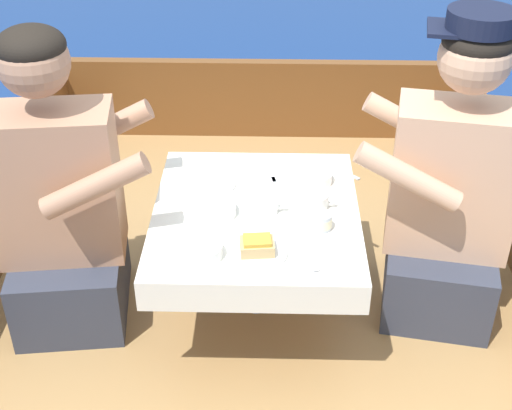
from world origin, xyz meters
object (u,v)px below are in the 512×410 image
at_px(person_starboard, 449,196).
at_px(sandwich, 257,245).
at_px(coffee_cup_port, 316,201).
at_px(coffee_cup_starboard, 267,205).
at_px(person_port, 61,208).
at_px(tin_can, 321,221).

xyz_separation_m(person_starboard, sandwich, (-0.63, -0.30, 0.01)).
relative_size(coffee_cup_port, coffee_cup_starboard, 1.06).
bearing_deg(sandwich, person_starboard, 25.46).
bearing_deg(coffee_cup_starboard, coffee_cup_port, 10.69).
relative_size(person_port, coffee_cup_starboard, 10.45).
height_order(person_port, coffee_cup_starboard, person_port).
bearing_deg(tin_can, person_starboard, 20.52).
height_order(person_starboard, coffee_cup_port, person_starboard).
bearing_deg(person_starboard, sandwich, 35.46).
bearing_deg(tin_can, coffee_cup_port, 94.44).
distance_m(sandwich, coffee_cup_starboard, 0.23).
relative_size(person_port, coffee_cup_port, 9.87).
bearing_deg(person_starboard, coffee_cup_starboard, 16.74).
bearing_deg(person_port, coffee_cup_starboard, -6.57).
bearing_deg(tin_can, sandwich, -145.09).
relative_size(coffee_cup_starboard, tin_can, 1.49).
xyz_separation_m(sandwich, coffee_cup_port, (0.19, 0.26, -0.01)).
height_order(sandwich, coffee_cup_port, sandwich).
bearing_deg(person_starboard, person_port, 13.39).
xyz_separation_m(person_starboard, coffee_cup_starboard, (-0.60, -0.07, 0.00)).
bearing_deg(tin_can, coffee_cup_starboard, 151.99).
relative_size(person_starboard, sandwich, 10.02).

